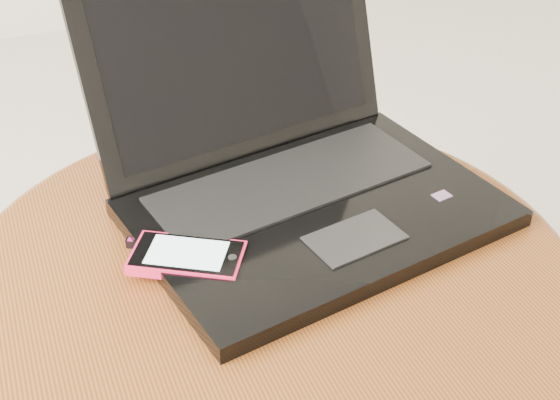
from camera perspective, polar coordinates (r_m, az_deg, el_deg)
name	(u,v)px	position (r m, az deg, el deg)	size (l,w,h in m)	color
table	(269,342)	(0.86, -0.83, -10.61)	(0.66, 0.66, 0.52)	#612D1B
laptop	(293,165)	(0.86, 0.94, 2.62)	(0.44, 0.41, 0.25)	black
phone_black	(186,234)	(0.83, -7.10, -2.52)	(0.13, 0.11, 0.01)	black
phone_pink	(187,258)	(0.78, -6.97, -4.30)	(0.13, 0.11, 0.01)	#F82151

